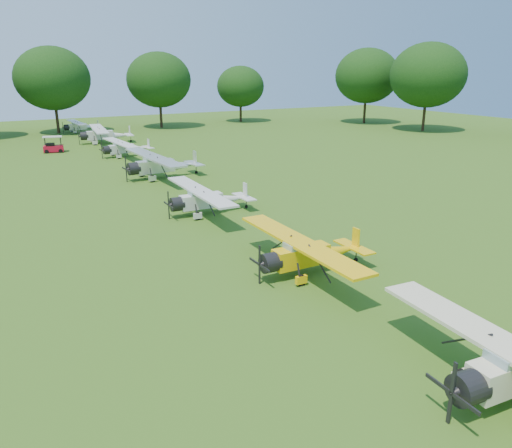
{
  "coord_description": "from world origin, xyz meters",
  "views": [
    {
      "loc": [
        -13.15,
        -26.24,
        9.88
      ],
      "look_at": [
        -0.16,
        -2.82,
        1.4
      ],
      "focal_mm": 35.0,
      "sensor_mm": 36.0,
      "label": 1
    }
  ],
  "objects_px": {
    "aircraft_4": "(161,164)",
    "golf_cart": "(53,147)",
    "aircraft_3": "(207,198)",
    "aircraft_7": "(80,126)",
    "aircraft_5": "(125,147)",
    "aircraft_6": "(104,134)",
    "aircraft_2": "(309,251)"
  },
  "relations": [
    {
      "from": "aircraft_3",
      "to": "aircraft_7",
      "type": "distance_m",
      "value": 51.24
    },
    {
      "from": "aircraft_5",
      "to": "aircraft_3",
      "type": "bearing_deg",
      "value": -96.39
    },
    {
      "from": "aircraft_2",
      "to": "aircraft_6",
      "type": "distance_m",
      "value": 49.77
    },
    {
      "from": "aircraft_3",
      "to": "aircraft_5",
      "type": "bearing_deg",
      "value": 88.54
    },
    {
      "from": "aircraft_3",
      "to": "golf_cart",
      "type": "relative_size",
      "value": 4.01
    },
    {
      "from": "aircraft_3",
      "to": "aircraft_6",
      "type": "relative_size",
      "value": 0.87
    },
    {
      "from": "aircraft_3",
      "to": "aircraft_6",
      "type": "bearing_deg",
      "value": 88.92
    },
    {
      "from": "aircraft_3",
      "to": "aircraft_2",
      "type": "bearing_deg",
      "value": -88.1
    },
    {
      "from": "aircraft_4",
      "to": "golf_cart",
      "type": "height_order",
      "value": "aircraft_4"
    },
    {
      "from": "aircraft_2",
      "to": "aircraft_3",
      "type": "bearing_deg",
      "value": 91.15
    },
    {
      "from": "aircraft_4",
      "to": "aircraft_5",
      "type": "bearing_deg",
      "value": 86.2
    },
    {
      "from": "aircraft_4",
      "to": "aircraft_7",
      "type": "height_order",
      "value": "aircraft_4"
    },
    {
      "from": "aircraft_5",
      "to": "aircraft_7",
      "type": "height_order",
      "value": "aircraft_5"
    },
    {
      "from": "aircraft_3",
      "to": "aircraft_6",
      "type": "height_order",
      "value": "aircraft_6"
    },
    {
      "from": "aircraft_2",
      "to": "aircraft_6",
      "type": "xyz_separation_m",
      "value": [
        1.28,
        49.75,
        0.17
      ]
    },
    {
      "from": "aircraft_5",
      "to": "aircraft_7",
      "type": "bearing_deg",
      "value": 86.92
    },
    {
      "from": "aircraft_2",
      "to": "aircraft_4",
      "type": "distance_m",
      "value": 25.07
    },
    {
      "from": "aircraft_4",
      "to": "aircraft_5",
      "type": "distance_m",
      "value": 13.05
    },
    {
      "from": "aircraft_7",
      "to": "golf_cart",
      "type": "height_order",
      "value": "golf_cart"
    },
    {
      "from": "aircraft_4",
      "to": "golf_cart",
      "type": "distance_m",
      "value": 21.2
    },
    {
      "from": "aircraft_5",
      "to": "aircraft_7",
      "type": "xyz_separation_m",
      "value": [
        -0.32,
        25.25,
        -0.03
      ]
    },
    {
      "from": "aircraft_7",
      "to": "golf_cart",
      "type": "distance_m",
      "value": 19.33
    },
    {
      "from": "aircraft_6",
      "to": "aircraft_7",
      "type": "distance_m",
      "value": 13.62
    },
    {
      "from": "aircraft_2",
      "to": "aircraft_7",
      "type": "height_order",
      "value": "aircraft_2"
    },
    {
      "from": "aircraft_3",
      "to": "aircraft_7",
      "type": "bearing_deg",
      "value": 90.17
    },
    {
      "from": "aircraft_6",
      "to": "aircraft_7",
      "type": "bearing_deg",
      "value": 98.9
    },
    {
      "from": "aircraft_4",
      "to": "aircraft_5",
      "type": "relative_size",
      "value": 1.23
    },
    {
      "from": "aircraft_4",
      "to": "aircraft_6",
      "type": "height_order",
      "value": "aircraft_4"
    },
    {
      "from": "aircraft_2",
      "to": "golf_cart",
      "type": "bearing_deg",
      "value": 97.74
    },
    {
      "from": "aircraft_5",
      "to": "golf_cart",
      "type": "relative_size",
      "value": 3.83
    },
    {
      "from": "aircraft_5",
      "to": "aircraft_6",
      "type": "relative_size",
      "value": 0.83
    },
    {
      "from": "aircraft_4",
      "to": "aircraft_5",
      "type": "xyz_separation_m",
      "value": [
        0.15,
        13.05,
        -0.25
      ]
    }
  ]
}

